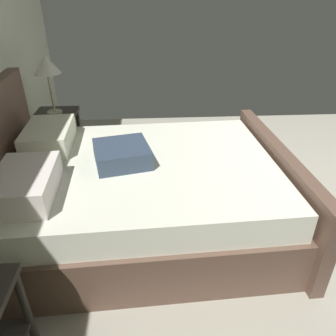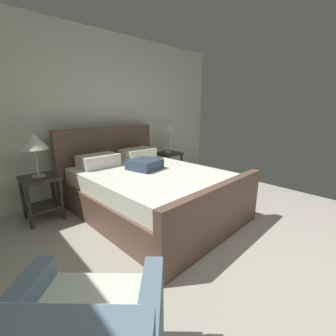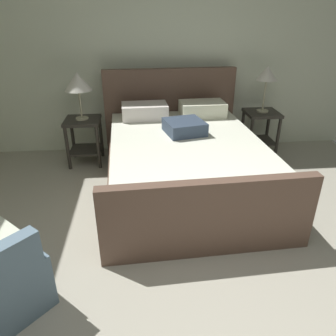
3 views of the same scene
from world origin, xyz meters
name	(u,v)px [view 1 (image 1 of 3)]	position (x,y,z in m)	size (l,w,h in m)	color
bed	(137,192)	(0.02, 2.12, 0.34)	(1.87, 2.37, 1.17)	brown
nightstand_right	(58,130)	(1.22, 3.01, 0.40)	(0.44, 0.44, 0.60)	#2F2C27
table_lamp_right	(47,67)	(1.22, 3.01, 1.09)	(0.28, 0.28, 0.60)	#B7B293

